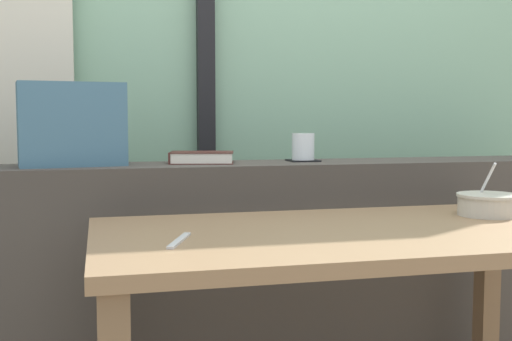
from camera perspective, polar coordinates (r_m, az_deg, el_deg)
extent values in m
cube|color=#84B293|center=(2.76, -2.38, 13.61)|extent=(4.80, 0.08, 2.80)
cube|color=black|center=(2.66, -4.53, 11.76)|extent=(0.07, 0.05, 2.60)
cube|color=#423D38|center=(2.21, 0.88, -9.99)|extent=(2.80, 0.29, 0.82)
cube|color=brown|center=(2.25, 19.87, -12.22)|extent=(0.06, 0.06, 0.66)
cube|color=#846647|center=(1.64, 8.47, -5.79)|extent=(1.29, 0.69, 0.03)
cube|color=black|center=(2.22, 4.23, 0.90)|extent=(0.10, 0.10, 0.00)
cylinder|color=white|center=(2.21, 4.24, 2.16)|extent=(0.08, 0.08, 0.09)
cylinder|color=gold|center=(2.21, 4.23, 1.78)|extent=(0.07, 0.07, 0.06)
cube|color=#47231E|center=(2.13, -4.82, 0.70)|extent=(0.23, 0.17, 0.00)
cube|color=silver|center=(2.13, -4.82, 1.18)|extent=(0.22, 0.17, 0.03)
cube|color=#47231E|center=(2.12, -4.83, 1.65)|extent=(0.23, 0.17, 0.00)
cube|color=#47231E|center=(2.13, -7.59, 1.16)|extent=(0.03, 0.13, 0.04)
cube|color=#426B84|center=(2.07, -16.11, 3.98)|extent=(0.34, 0.19, 0.26)
cylinder|color=#BCB7A8|center=(1.95, 20.03, -2.89)|extent=(0.17, 0.17, 0.06)
cylinder|color=#BCB7A8|center=(1.94, 20.05, -2.10)|extent=(0.18, 0.18, 0.01)
cylinder|color=#B27038|center=(1.95, 20.03, -2.99)|extent=(0.15, 0.15, 0.05)
cylinder|color=silver|center=(1.96, 19.77, -1.18)|extent=(0.02, 0.12, 0.14)
ellipsoid|color=silver|center=(1.98, 19.42, -2.38)|extent=(0.03, 0.05, 0.01)
cube|color=silver|center=(1.46, -6.87, -6.22)|extent=(0.07, 0.16, 0.01)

